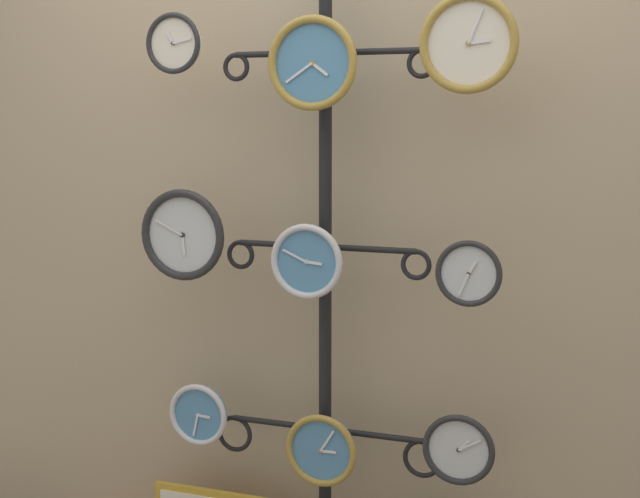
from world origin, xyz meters
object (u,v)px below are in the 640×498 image
(clock_top_center, at_px, (313,63))
(clock_middle_center, at_px, (307,261))
(clock_middle_left, at_px, (183,235))
(clock_bottom_right, at_px, (459,449))
(clock_top_right, at_px, (469,43))
(clock_bottom_left, at_px, (199,414))
(clock_bottom_center, at_px, (321,450))
(clock_middle_right, at_px, (469,273))
(display_stand, at_px, (325,401))
(clock_top_left, at_px, (174,43))

(clock_top_center, distance_m, clock_middle_center, 0.61)
(clock_middle_left, height_order, clock_bottom_right, clock_middle_left)
(clock_top_right, height_order, clock_bottom_left, clock_top_right)
(clock_bottom_left, bearing_deg, clock_bottom_center, -1.35)
(clock_top_center, height_order, clock_bottom_right, clock_top_center)
(clock_bottom_center, bearing_deg, clock_top_center, -153.52)
(clock_middle_right, bearing_deg, clock_bottom_right, 148.98)
(clock_top_center, bearing_deg, display_stand, 86.38)
(clock_middle_left, bearing_deg, clock_bottom_left, 36.16)
(clock_middle_right, relative_size, clock_bottom_left, 0.92)
(clock_top_right, bearing_deg, clock_middle_center, 178.82)
(clock_top_right, relative_size, clock_bottom_center, 1.18)
(clock_top_left, distance_m, clock_middle_right, 1.18)
(clock_top_center, distance_m, clock_bottom_center, 1.23)
(clock_top_center, height_order, clock_middle_left, clock_top_center)
(clock_top_right, bearing_deg, clock_bottom_left, 178.00)
(display_stand, distance_m, clock_bottom_center, 0.16)
(clock_bottom_left, height_order, clock_bottom_right, clock_bottom_right)
(clock_top_left, distance_m, clock_bottom_right, 1.56)
(display_stand, relative_size, clock_top_left, 11.03)
(clock_top_center, bearing_deg, clock_middle_left, -179.92)
(clock_middle_center, distance_m, clock_bottom_right, 0.74)
(clock_middle_right, bearing_deg, clock_bottom_left, 178.44)
(clock_middle_center, bearing_deg, clock_bottom_center, 13.39)
(display_stand, xyz_separation_m, clock_top_center, (-0.01, -0.10, 1.09))
(clock_bottom_right, bearing_deg, clock_top_center, -178.87)
(clock_top_center, bearing_deg, clock_top_right, -1.05)
(clock_middle_left, distance_m, clock_bottom_left, 0.62)
(clock_top_center, xyz_separation_m, clock_top_right, (0.48, -0.01, 0.05))
(clock_top_left, relative_size, clock_bottom_left, 0.90)
(clock_middle_center, bearing_deg, clock_middle_left, -179.72)
(clock_top_right, bearing_deg, clock_bottom_right, 101.67)
(clock_bottom_center, bearing_deg, clock_middle_left, -178.49)
(clock_middle_center, distance_m, clock_bottom_center, 0.62)
(display_stand, distance_m, clock_middle_left, 0.72)
(clock_top_right, height_order, clock_middle_left, clock_top_right)
(display_stand, height_order, clock_middle_center, display_stand)
(clock_middle_center, relative_size, clock_middle_right, 1.21)
(clock_top_center, height_order, clock_middle_center, clock_top_center)
(clock_top_left, bearing_deg, display_stand, 11.95)
(clock_top_left, bearing_deg, clock_bottom_left, 28.53)
(clock_top_right, height_order, clock_bottom_right, clock_top_right)
(clock_top_right, bearing_deg, clock_bottom_center, 177.36)
(clock_bottom_left, bearing_deg, clock_middle_left, -143.84)
(clock_top_left, height_order, clock_middle_right, clock_top_left)
(clock_bottom_right, bearing_deg, clock_bottom_center, 179.65)
(clock_bottom_center, bearing_deg, clock_middle_center, -166.61)
(clock_bottom_center, bearing_deg, clock_middle_right, -1.77)
(clock_middle_right, relative_size, clock_bottom_center, 0.82)
(clock_top_right, relative_size, clock_middle_left, 0.94)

